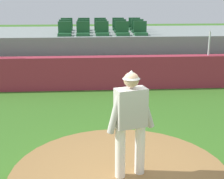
{
  "coord_description": "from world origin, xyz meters",
  "views": [
    {
      "loc": [
        -0.49,
        -5.12,
        3.19
      ],
      "look_at": [
        0.0,
        2.07,
        1.08
      ],
      "focal_mm": 53.53,
      "sensor_mm": 36.0,
      "label": 1
    }
  ],
  "objects_px": {
    "stadium_chair_7": "(101,28)",
    "stadium_chair_11": "(84,26)",
    "stadium_chair_2": "(102,31)",
    "stadium_chair_12": "(100,26)",
    "stadium_chair_13": "(118,26)",
    "stadium_chair_14": "(135,26)",
    "stadium_chair_10": "(67,26)",
    "stadium_chair_8": "(120,28)",
    "stadium_chair_3": "(122,31)",
    "pitcher": "(131,116)",
    "stadium_chair_9": "(138,28)",
    "stadium_chair_1": "(83,31)",
    "stadium_chair_6": "(84,29)",
    "stadium_chair_5": "(65,29)",
    "stadium_chair_0": "(65,31)",
    "stadium_chair_4": "(140,31)"
  },
  "relations": [
    {
      "from": "stadium_chair_7",
      "to": "stadium_chair_11",
      "type": "height_order",
      "value": "same"
    },
    {
      "from": "stadium_chair_2",
      "to": "stadium_chair_12",
      "type": "distance_m",
      "value": 1.76
    },
    {
      "from": "stadium_chair_13",
      "to": "stadium_chair_14",
      "type": "height_order",
      "value": "same"
    },
    {
      "from": "stadium_chair_10",
      "to": "stadium_chair_13",
      "type": "height_order",
      "value": "same"
    },
    {
      "from": "stadium_chair_8",
      "to": "stadium_chair_3",
      "type": "bearing_deg",
      "value": 89.78
    },
    {
      "from": "stadium_chair_2",
      "to": "stadium_chair_3",
      "type": "distance_m",
      "value": 0.74
    },
    {
      "from": "pitcher",
      "to": "stadium_chair_9",
      "type": "distance_m",
      "value": 8.28
    },
    {
      "from": "stadium_chair_8",
      "to": "stadium_chair_14",
      "type": "distance_m",
      "value": 1.1
    },
    {
      "from": "stadium_chair_3",
      "to": "stadium_chair_12",
      "type": "relative_size",
      "value": 1.0
    },
    {
      "from": "stadium_chair_7",
      "to": "stadium_chair_10",
      "type": "relative_size",
      "value": 1.0
    },
    {
      "from": "pitcher",
      "to": "stadium_chair_1",
      "type": "relative_size",
      "value": 3.66
    },
    {
      "from": "stadium_chair_11",
      "to": "pitcher",
      "type": "bearing_deg",
      "value": 95.46
    },
    {
      "from": "stadium_chair_6",
      "to": "stadium_chair_10",
      "type": "relative_size",
      "value": 1.0
    },
    {
      "from": "stadium_chair_6",
      "to": "stadium_chair_5",
      "type": "bearing_deg",
      "value": 1.07
    },
    {
      "from": "stadium_chair_8",
      "to": "stadium_chair_0",
      "type": "bearing_deg",
      "value": 23.34
    },
    {
      "from": "stadium_chair_0",
      "to": "stadium_chair_9",
      "type": "height_order",
      "value": "same"
    },
    {
      "from": "stadium_chair_13",
      "to": "stadium_chair_14",
      "type": "distance_m",
      "value": 0.69
    },
    {
      "from": "stadium_chair_2",
      "to": "pitcher",
      "type": "bearing_deg",
      "value": 91.37
    },
    {
      "from": "stadium_chair_1",
      "to": "pitcher",
      "type": "bearing_deg",
      "value": 96.85
    },
    {
      "from": "pitcher",
      "to": "stadium_chair_3",
      "type": "distance_m",
      "value": 7.27
    },
    {
      "from": "stadium_chair_12",
      "to": "stadium_chair_14",
      "type": "height_order",
      "value": "same"
    },
    {
      "from": "stadium_chair_0",
      "to": "stadium_chair_14",
      "type": "relative_size",
      "value": 1.0
    },
    {
      "from": "stadium_chair_0",
      "to": "stadium_chair_13",
      "type": "xyz_separation_m",
      "value": [
        2.11,
        1.78,
        0.0
      ]
    },
    {
      "from": "stadium_chair_2",
      "to": "stadium_chair_9",
      "type": "relative_size",
      "value": 1.0
    },
    {
      "from": "stadium_chair_12",
      "to": "stadium_chair_13",
      "type": "xyz_separation_m",
      "value": [
        0.76,
        -0.0,
        0.0
      ]
    },
    {
      "from": "stadium_chair_0",
      "to": "stadium_chair_14",
      "type": "bearing_deg",
      "value": -147.57
    },
    {
      "from": "stadium_chair_2",
      "to": "stadium_chair_8",
      "type": "distance_m",
      "value": 1.16
    },
    {
      "from": "stadium_chair_2",
      "to": "stadium_chair_5",
      "type": "xyz_separation_m",
      "value": [
        -1.4,
        0.88,
        0.0
      ]
    },
    {
      "from": "stadium_chair_7",
      "to": "stadium_chair_3",
      "type": "bearing_deg",
      "value": 129.21
    },
    {
      "from": "stadium_chair_0",
      "to": "stadium_chair_7",
      "type": "height_order",
      "value": "same"
    },
    {
      "from": "pitcher",
      "to": "stadium_chair_2",
      "type": "xyz_separation_m",
      "value": [
        -0.17,
        7.27,
        0.58
      ]
    },
    {
      "from": "stadium_chair_4",
      "to": "stadium_chair_14",
      "type": "height_order",
      "value": "same"
    },
    {
      "from": "stadium_chair_5",
      "to": "stadium_chair_6",
      "type": "xyz_separation_m",
      "value": [
        0.71,
        0.01,
        0.0
      ]
    },
    {
      "from": "stadium_chair_4",
      "to": "stadium_chair_9",
      "type": "relative_size",
      "value": 1.0
    },
    {
      "from": "stadium_chair_3",
      "to": "stadium_chair_14",
      "type": "relative_size",
      "value": 1.0
    },
    {
      "from": "stadium_chair_9",
      "to": "stadium_chair_14",
      "type": "relative_size",
      "value": 1.0
    },
    {
      "from": "stadium_chair_5",
      "to": "stadium_chair_1",
      "type": "bearing_deg",
      "value": 128.54
    },
    {
      "from": "stadium_chair_2",
      "to": "stadium_chair_3",
      "type": "bearing_deg",
      "value": 176.88
    },
    {
      "from": "stadium_chair_4",
      "to": "stadium_chair_7",
      "type": "relative_size",
      "value": 1.0
    },
    {
      "from": "stadium_chair_4",
      "to": "stadium_chair_12",
      "type": "relative_size",
      "value": 1.0
    },
    {
      "from": "stadium_chair_3",
      "to": "stadium_chair_7",
      "type": "distance_m",
      "value": 1.19
    },
    {
      "from": "pitcher",
      "to": "stadium_chair_3",
      "type": "bearing_deg",
      "value": 68.76
    },
    {
      "from": "pitcher",
      "to": "stadium_chair_11",
      "type": "bearing_deg",
      "value": 78.7
    },
    {
      "from": "stadium_chair_3",
      "to": "pitcher",
      "type": "bearing_deg",
      "value": 85.53
    },
    {
      "from": "stadium_chair_11",
      "to": "stadium_chair_13",
      "type": "distance_m",
      "value": 1.43
    },
    {
      "from": "stadium_chair_0",
      "to": "stadium_chair_14",
      "type": "xyz_separation_m",
      "value": [
        2.79,
        1.77,
        0.0
      ]
    },
    {
      "from": "stadium_chair_4",
      "to": "stadium_chair_8",
      "type": "bearing_deg",
      "value": -53.38
    },
    {
      "from": "stadium_chair_5",
      "to": "stadium_chair_7",
      "type": "distance_m",
      "value": 1.39
    },
    {
      "from": "stadium_chair_0",
      "to": "stadium_chair_7",
      "type": "distance_m",
      "value": 1.63
    },
    {
      "from": "stadium_chair_0",
      "to": "stadium_chair_8",
      "type": "relative_size",
      "value": 1.0
    }
  ]
}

